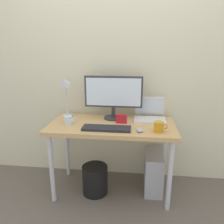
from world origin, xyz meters
TOP-DOWN VIEW (x-y plane):
  - ground_plane at (0.00, 0.00)m, footprint 6.00×6.00m
  - back_wall at (0.00, 0.36)m, footprint 4.40×0.04m
  - desk at (0.00, 0.00)m, footprint 1.22×0.60m
  - monitor at (-0.01, 0.17)m, footprint 0.59×0.20m
  - laptop at (0.37, 0.19)m, footprint 0.32×0.27m
  - desk_lamp at (-0.51, 0.17)m, footprint 0.11×0.16m
  - keyboard at (-0.03, -0.16)m, footprint 0.44×0.14m
  - mouse at (0.27, -0.18)m, footprint 0.06×0.09m
  - coffee_mug at (0.43, -0.17)m, footprint 0.12×0.09m
  - glass_cup at (-0.42, -0.06)m, footprint 0.11×0.08m
  - photo_frame at (0.09, 0.02)m, footprint 0.11×0.02m
  - computer_tower at (0.43, 0.05)m, footprint 0.18×0.36m
  - wastebasket at (-0.17, -0.07)m, footprint 0.26×0.26m

SIDE VIEW (x-z plane):
  - ground_plane at x=0.00m, z-range 0.00..0.00m
  - wastebasket at x=-0.17m, z-range 0.00..0.30m
  - computer_tower at x=0.43m, z-range 0.00..0.42m
  - desk at x=0.00m, z-range 0.29..1.03m
  - keyboard at x=-0.03m, z-range 0.74..0.77m
  - mouse at x=0.27m, z-range 0.74..0.78m
  - glass_cup at x=-0.42m, z-range 0.74..0.82m
  - coffee_mug at x=0.43m, z-range 0.74..0.83m
  - photo_frame at x=0.09m, z-range 0.74..0.83m
  - laptop at x=0.37m, z-range 0.69..0.91m
  - monitor at x=-0.01m, z-range 0.78..1.22m
  - desk_lamp at x=-0.51m, z-range 0.83..1.28m
  - back_wall at x=0.00m, z-range 0.00..2.60m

